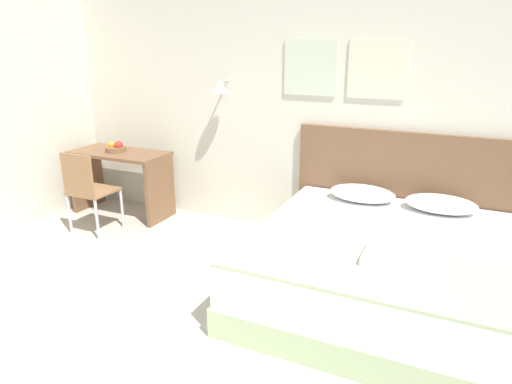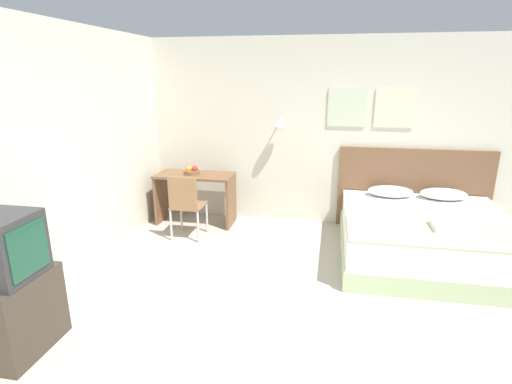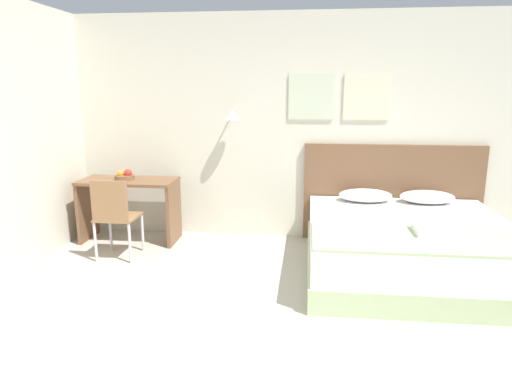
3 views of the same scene
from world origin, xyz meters
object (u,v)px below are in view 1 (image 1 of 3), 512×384
headboard (404,193)px  fruit_bowl (116,148)px  bed (381,269)px  throw_blanket (369,268)px  folded_towel_near_foot (389,257)px  desk_chair (86,187)px  pillow_left (362,193)px  pillow_right (441,204)px  desk (121,171)px

headboard → fruit_bowl: bearing=-173.4°
bed → throw_blanket: (0.00, -0.57, 0.28)m
throw_blanket → folded_towel_near_foot: bearing=53.5°
bed → throw_blanket: 0.64m
desk_chair → fruit_bowl: desk_chair is taller
fruit_bowl → folded_towel_near_foot: bearing=-18.6°
folded_towel_near_foot → pillow_left: bearing=110.4°
headboard → bed: bearing=-90.0°
pillow_right → desk_chair: size_ratio=0.68×
bed → fruit_bowl: (-3.13, 0.66, 0.52)m
throw_blanket → fruit_bowl: bearing=158.6°
folded_towel_near_foot → desk: bearing=161.0°
bed → throw_blanket: size_ratio=1.04×
desk → folded_towel_near_foot: bearing=-19.0°
headboard → throw_blanket: size_ratio=1.09×
bed → fruit_bowl: size_ratio=8.69×
throw_blanket → folded_towel_near_foot: (0.10, 0.14, 0.04)m
desk → throw_blanket: bearing=-21.8°
folded_towel_near_foot → desk: size_ratio=0.29×
desk → pillow_right: bearing=1.5°
bed → pillow_left: bearing=114.2°
headboard → pillow_left: size_ratio=3.46×
headboard → folded_towel_near_foot: size_ratio=6.50×
throw_blanket → headboard: bearing=90.0°
pillow_left → desk_chair: bearing=-165.1°
pillow_left → pillow_right: 0.68m
pillow_left → pillow_right: same height
headboard → pillow_left: headboard is taller
pillow_left → throw_blanket: pillow_left is taller
headboard → desk_chair: headboard is taller
folded_towel_near_foot → desk: desk is taller
pillow_left → pillow_right: size_ratio=1.00×
bed → desk_chair: (-3.01, 0.04, 0.25)m
pillow_right → headboard: bearing=142.3°
headboard → folded_towel_near_foot: bearing=-86.0°
bed → pillow_right: pillow_right is taller
bed → desk_chair: size_ratio=2.23×
pillow_right → desk_chair: bearing=-168.0°
headboard → throw_blanket: headboard is taller
fruit_bowl → throw_blanket: bearing=-21.4°
desk → desk_chair: (0.08, -0.62, 0.00)m
pillow_right → throw_blanket: 1.37m
pillow_right → throw_blanket: bearing=-104.4°
pillow_right → folded_towel_near_foot: pillow_right is taller
throw_blanket → folded_towel_near_foot: 0.18m
bed → desk_chair: bearing=179.2°
throw_blanket → desk: 3.33m
throw_blanket → desk_chair: bearing=168.4°
pillow_left → fruit_bowl: 2.79m
folded_towel_near_foot → fruit_bowl: fruit_bowl is taller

